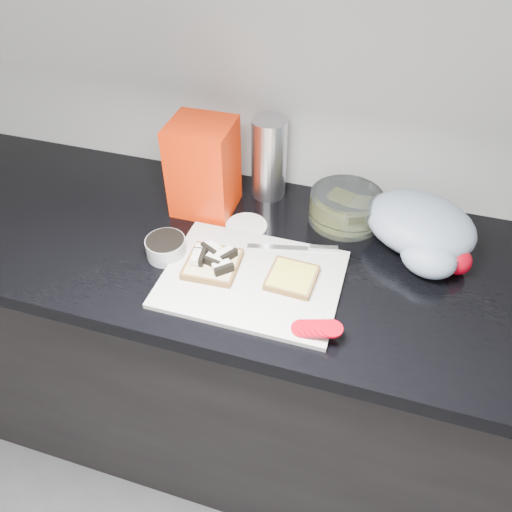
# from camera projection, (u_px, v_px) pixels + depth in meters

# --- Properties ---
(base_cabinet) EXTENTS (3.50, 0.60, 0.86)m
(base_cabinet) POSITION_uv_depth(u_px,v_px,m) (288.00, 370.00, 1.52)
(base_cabinet) COLOR black
(base_cabinet) RESTS_ON ground
(countertop) EXTENTS (3.50, 0.64, 0.04)m
(countertop) POSITION_uv_depth(u_px,v_px,m) (296.00, 262.00, 1.22)
(countertop) COLOR black
(countertop) RESTS_ON base_cabinet
(cutting_board) EXTENTS (0.40, 0.30, 0.01)m
(cutting_board) POSITION_uv_depth(u_px,v_px,m) (252.00, 279.00, 1.14)
(cutting_board) COLOR silver
(cutting_board) RESTS_ON countertop
(bread_left) EXTENTS (0.13, 0.13, 0.04)m
(bread_left) POSITION_uv_depth(u_px,v_px,m) (213.00, 262.00, 1.15)
(bread_left) COLOR beige
(bread_left) RESTS_ON cutting_board
(bread_right) EXTENTS (0.12, 0.12, 0.02)m
(bread_right) POSITION_uv_depth(u_px,v_px,m) (292.00, 278.00, 1.12)
(bread_right) COLOR beige
(bread_right) RESTS_ON cutting_board
(tomato_slices) EXTENTS (0.12, 0.06, 0.02)m
(tomato_slices) POSITION_uv_depth(u_px,v_px,m) (317.00, 329.00, 1.01)
(tomato_slices) COLOR #AD0413
(tomato_slices) RESTS_ON cutting_board
(knife) EXTENTS (0.22, 0.06, 0.01)m
(knife) POSITION_uv_depth(u_px,v_px,m) (304.00, 248.00, 1.20)
(knife) COLOR silver
(knife) RESTS_ON cutting_board
(seed_tub) EXTENTS (0.10, 0.10, 0.05)m
(seed_tub) POSITION_uv_depth(u_px,v_px,m) (166.00, 247.00, 1.19)
(seed_tub) COLOR #A7ADAD
(seed_tub) RESTS_ON countertop
(tub_lid) EXTENTS (0.13, 0.13, 0.01)m
(tub_lid) POSITION_uv_depth(u_px,v_px,m) (246.00, 226.00, 1.28)
(tub_lid) COLOR white
(tub_lid) RESTS_ON countertop
(glass_bowl) EXTENTS (0.19, 0.19, 0.08)m
(glass_bowl) POSITION_uv_depth(u_px,v_px,m) (346.00, 207.00, 1.28)
(glass_bowl) COLOR silver
(glass_bowl) RESTS_ON countertop
(bread_bag) EXTENTS (0.16, 0.15, 0.24)m
(bread_bag) POSITION_uv_depth(u_px,v_px,m) (204.00, 168.00, 1.27)
(bread_bag) COLOR red
(bread_bag) RESTS_ON countertop
(steel_canister) EXTENTS (0.09, 0.09, 0.22)m
(steel_canister) POSITION_uv_depth(u_px,v_px,m) (269.00, 158.00, 1.32)
(steel_canister) COLOR silver
(steel_canister) RESTS_ON countertop
(grocery_bag) EXTENTS (0.33, 0.32, 0.12)m
(grocery_bag) POSITION_uv_depth(u_px,v_px,m) (421.00, 229.00, 1.19)
(grocery_bag) COLOR #9EADC3
(grocery_bag) RESTS_ON countertop
(whole_tomatoes) EXTENTS (0.13, 0.07, 0.06)m
(whole_tomatoes) POSITION_uv_depth(u_px,v_px,m) (443.00, 259.00, 1.15)
(whole_tomatoes) COLOR #AD0413
(whole_tomatoes) RESTS_ON countertop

